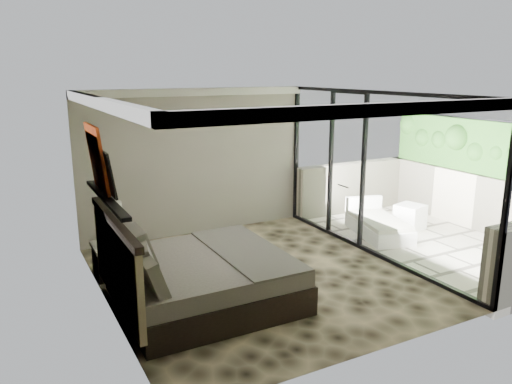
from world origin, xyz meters
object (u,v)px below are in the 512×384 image
bed (197,277)px  table_lamp (110,218)px  nightstand (113,258)px  ottoman (410,217)px  lounger (378,225)px

bed → table_lamp: 1.79m
nightstand → ottoman: 5.83m
lounger → ottoman: bearing=13.8°
table_lamp → nightstand: bearing=135.2°
table_lamp → lounger: 5.06m
nightstand → ottoman: size_ratio=1.16×
ottoman → lounger: size_ratio=0.30×
lounger → table_lamp: bearing=-169.4°
nightstand → ottoman: (5.82, -0.41, -0.04)m
nightstand → lounger: size_ratio=0.34×
bed → ottoman: bed is taller
bed → lounger: (4.19, 1.11, -0.19)m
ottoman → table_lamp: bearing=176.1°
table_lamp → ottoman: table_lamp is taller
ottoman → lounger: bearing=178.8°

